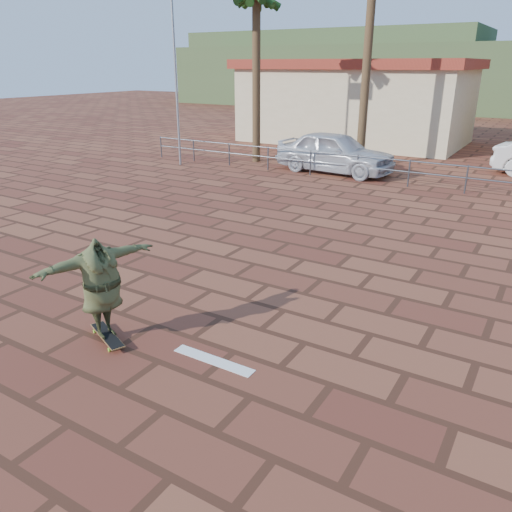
{
  "coord_description": "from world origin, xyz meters",
  "views": [
    {
      "loc": [
        4.69,
        -6.47,
        4.26
      ],
      "look_at": [
        0.01,
        1.19,
        0.8
      ],
      "focal_mm": 35.0,
      "sensor_mm": 36.0,
      "label": 1
    }
  ],
  "objects": [
    {
      "name": "ground",
      "position": [
        0.0,
        0.0,
        0.0
      ],
      "size": [
        120.0,
        120.0,
        0.0
      ],
      "primitive_type": "plane",
      "color": "brown",
      "rests_on": "ground"
    },
    {
      "name": "paint_stripe",
      "position": [
        0.7,
        -1.2,
        0.0
      ],
      "size": [
        1.4,
        0.22,
        0.01
      ],
      "primitive_type": "cube",
      "color": "white",
      "rests_on": "ground"
    },
    {
      "name": "guardrail",
      "position": [
        0.0,
        12.0,
        0.68
      ],
      "size": [
        24.06,
        0.06,
        1.0
      ],
      "color": "#47494F",
      "rests_on": "ground"
    },
    {
      "name": "flagpole",
      "position": [
        -9.87,
        11.0,
        4.64
      ],
      "size": [
        1.3,
        0.1,
        8.0
      ],
      "color": "gray",
      "rests_on": "ground"
    },
    {
      "name": "building_west",
      "position": [
        -6.0,
        22.0,
        2.28
      ],
      "size": [
        12.6,
        7.6,
        4.5
      ],
      "color": "beige",
      "rests_on": "ground"
    },
    {
      "name": "hill_back",
      "position": [
        -22.0,
        56.0,
        4.0
      ],
      "size": [
        35.0,
        14.0,
        8.0
      ],
      "primitive_type": "cube",
      "color": "#384C28",
      "rests_on": "ground"
    },
    {
      "name": "longboard",
      "position": [
        -1.15,
        -1.62,
        0.08
      ],
      "size": [
        1.04,
        0.61,
        0.1
      ],
      "rotation": [
        0.0,
        0.0,
        -0.4
      ],
      "color": "olive",
      "rests_on": "ground"
    },
    {
      "name": "skateboarder",
      "position": [
        -1.15,
        -1.62,
        0.94
      ],
      "size": [
        1.05,
        2.13,
        1.67
      ],
      "primitive_type": "imported",
      "rotation": [
        0.0,
        0.0,
        1.32
      ],
      "color": "#474B28",
      "rests_on": "longboard"
    },
    {
      "name": "car_silver",
      "position": [
        -3.37,
        13.0,
        0.84
      ],
      "size": [
        5.1,
        2.4,
        1.69
      ],
      "primitive_type": "imported",
      "rotation": [
        0.0,
        0.0,
        1.49
      ],
      "color": "silver",
      "rests_on": "ground"
    }
  ]
}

